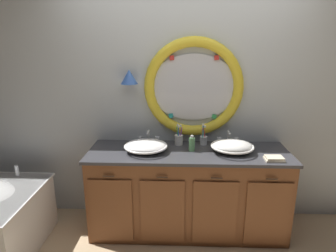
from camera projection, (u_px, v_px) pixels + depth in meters
ground_plane at (185, 243)px, 2.83m from camera, size 14.00×14.00×0.00m
back_wall_assembly at (187, 98)px, 3.03m from camera, size 6.40×0.26×2.60m
vanity_counter at (188, 190)px, 2.95m from camera, size 1.95×0.64×0.86m
sink_basin_left at (146, 146)px, 2.81m from camera, size 0.42×0.42×0.11m
sink_basin_right at (232, 146)px, 2.77m from camera, size 0.41×0.41×0.13m
faucet_set_left at (148, 138)px, 3.04m from camera, size 0.24×0.14×0.14m
faucet_set_right at (228, 139)px, 3.01m from camera, size 0.23×0.12×0.15m
toothbrush_holder_left at (179, 139)px, 2.99m from camera, size 0.09×0.09×0.22m
toothbrush_holder_right at (203, 139)px, 3.00m from camera, size 0.08×0.08×0.22m
soap_dispenser at (192, 144)px, 2.82m from camera, size 0.06×0.07×0.16m
folded_hand_towel at (274, 159)px, 2.60m from camera, size 0.17×0.12×0.03m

